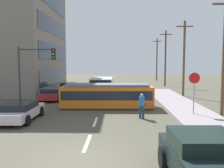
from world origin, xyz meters
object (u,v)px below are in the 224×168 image
(utility_pole_far, at_px, (165,57))
(utility_pole_mid, at_px, (184,57))
(city_bus, at_px, (102,85))
(parked_sedan_furthest, at_px, (69,87))
(parked_sedan_mid, at_px, (21,111))
(utility_pole_near, at_px, (224,54))
(streetcar_tram, at_px, (107,95))
(parked_sedan_far, at_px, (52,94))
(pickup_truck_parked, at_px, (210,164))
(traffic_light_mast, at_px, (34,66))
(utility_pole_distant, at_px, (157,59))
(pedestrian_crossing, at_px, (142,104))
(stop_sign, at_px, (194,85))

(utility_pole_far, bearing_deg, utility_pole_mid, -91.49)
(city_bus, bearing_deg, parked_sedan_furthest, 155.10)
(parked_sedan_mid, xyz_separation_m, utility_pole_near, (13.45, 1.55, 3.66))
(streetcar_tram, relative_size, parked_sedan_far, 1.74)
(pickup_truck_parked, height_order, traffic_light_mast, traffic_light_mast)
(parked_sedan_far, relative_size, utility_pole_mid, 0.52)
(parked_sedan_furthest, xyz_separation_m, utility_pole_distant, (14.36, 19.16, 3.91))
(parked_sedan_far, height_order, parked_sedan_furthest, same)
(utility_pole_distant, bearing_deg, utility_pole_mid, -92.07)
(streetcar_tram, xyz_separation_m, parked_sedan_furthest, (-5.44, 10.95, -0.39))
(pedestrian_crossing, distance_m, utility_pole_near, 6.58)
(streetcar_tram, height_order, parked_sedan_mid, streetcar_tram)
(traffic_light_mast, relative_size, utility_pole_near, 0.59)
(parked_sedan_far, relative_size, utility_pole_far, 0.49)
(pedestrian_crossing, distance_m, utility_pole_mid, 12.45)
(pickup_truck_parked, height_order, stop_sign, stop_sign)
(city_bus, xyz_separation_m, traffic_light_mast, (-4.33, -10.72, 2.35))
(streetcar_tram, relative_size, traffic_light_mast, 1.52)
(pedestrian_crossing, bearing_deg, stop_sign, 13.40)
(pedestrian_crossing, bearing_deg, utility_pole_far, 75.20)
(parked_sedan_furthest, bearing_deg, stop_sign, -50.07)
(pedestrian_crossing, bearing_deg, parked_sedan_mid, -174.49)
(stop_sign, bearing_deg, utility_pole_near, -2.49)
(parked_sedan_far, distance_m, utility_pole_near, 15.82)
(utility_pole_far, bearing_deg, traffic_light_mast, -124.03)
(pedestrian_crossing, height_order, utility_pole_near, utility_pole_near)
(parked_sedan_far, bearing_deg, city_bus, 47.15)
(streetcar_tram, distance_m, parked_sedan_far, 6.90)
(streetcar_tram, xyz_separation_m, city_bus, (-1.04, 8.91, 0.06))
(traffic_light_mast, height_order, utility_pole_far, utility_pole_far)
(city_bus, height_order, utility_pole_far, utility_pole_far)
(city_bus, xyz_separation_m, utility_pole_mid, (9.12, -2.10, 3.20))
(stop_sign, xyz_separation_m, utility_pole_far, (2.22, 21.47, 2.35))
(parked_sedan_mid, bearing_deg, utility_pole_far, 59.27)
(stop_sign, bearing_deg, pickup_truck_parked, -104.89)
(parked_sedan_furthest, height_order, utility_pole_distant, utility_pole_distant)
(pickup_truck_parked, relative_size, utility_pole_distant, 0.58)
(traffic_light_mast, bearing_deg, pickup_truck_parked, -51.09)
(city_bus, distance_m, pickup_truck_parked, 22.22)
(city_bus, xyz_separation_m, parked_sedan_mid, (-4.31, -13.46, -0.45))
(streetcar_tram, height_order, utility_pole_far, utility_pole_far)
(pedestrian_crossing, bearing_deg, parked_sedan_furthest, 118.23)
(city_bus, distance_m, parked_sedan_furthest, 4.87)
(streetcar_tram, height_order, utility_pole_mid, utility_pole_mid)
(traffic_light_mast, distance_m, utility_pole_distant, 34.99)
(parked_sedan_mid, bearing_deg, city_bus, 72.24)
(parked_sedan_mid, height_order, utility_pole_near, utility_pole_near)
(streetcar_tram, xyz_separation_m, utility_pole_near, (8.09, -3.00, 3.27))
(streetcar_tram, bearing_deg, parked_sedan_mid, -139.62)
(stop_sign, height_order, traffic_light_mast, traffic_light_mast)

